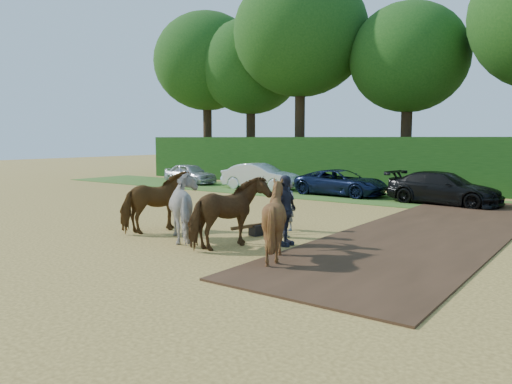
% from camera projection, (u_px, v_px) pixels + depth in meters
% --- Properties ---
extents(ground, '(120.00, 120.00, 0.00)m').
position_uv_depth(ground, '(270.00, 271.00, 11.12)').
color(ground, gold).
rests_on(ground, ground).
extents(earth_strip, '(4.50, 17.00, 0.05)m').
position_uv_depth(earth_strip, '(434.00, 230.00, 15.85)').
color(earth_strip, '#472D1C').
rests_on(earth_strip, ground).
extents(grass_verge, '(50.00, 5.00, 0.03)m').
position_uv_depth(grass_verge, '(447.00, 204.00, 22.35)').
color(grass_verge, '#38601E').
rests_on(grass_verge, ground).
extents(hedgerow, '(46.00, 1.60, 3.00)m').
position_uv_depth(hedgerow, '(473.00, 166.00, 25.79)').
color(hedgerow, '#14380F').
rests_on(hedgerow, ground).
extents(spectator_near, '(0.93, 0.96, 1.56)m').
position_uv_depth(spectator_near, '(283.00, 212.00, 14.73)').
color(spectator_near, beige).
rests_on(spectator_near, ground).
extents(spectator_far, '(0.53, 1.16, 1.95)m').
position_uv_depth(spectator_far, '(284.00, 211.00, 13.62)').
color(spectator_far, '#272834').
rests_on(spectator_far, ground).
extents(plough_team, '(6.62, 4.63, 1.93)m').
position_uv_depth(plough_team, '(211.00, 210.00, 13.91)').
color(plough_team, brown).
rests_on(plough_team, ground).
extents(treeline, '(48.70, 10.60, 14.21)m').
position_uv_depth(treeline, '(461.00, 32.00, 28.53)').
color(treeline, '#382616').
rests_on(treeline, ground).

